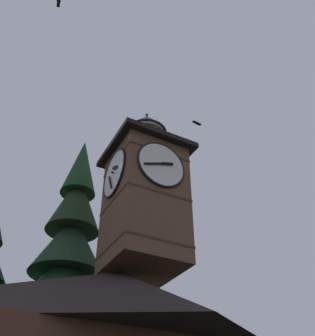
# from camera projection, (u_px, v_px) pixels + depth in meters

# --- Properties ---
(clock_tower) EXTENTS (3.71, 3.71, 8.66)m
(clock_tower) POSITION_uv_depth(u_px,v_px,m) (145.00, 192.00, 17.46)
(clock_tower) COLOR brown
(clock_tower) RESTS_ON building_main
(pine_tree_behind) EXTENTS (5.97, 5.97, 16.34)m
(pine_tree_behind) POSITION_uv_depth(u_px,v_px,m) (60.00, 313.00, 16.82)
(pine_tree_behind) COLOR #473323
(pine_tree_behind) RESTS_ON ground_plane
(flying_bird_high) EXTENTS (0.28, 0.65, 0.13)m
(flying_bird_high) POSITION_uv_depth(u_px,v_px,m) (59.00, 1.00, 19.90)
(flying_bird_high) COLOR black
(flying_bird_low) EXTENTS (0.60, 0.24, 0.13)m
(flying_bird_low) POSITION_uv_depth(u_px,v_px,m) (197.00, 123.00, 22.51)
(flying_bird_low) COLOR black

